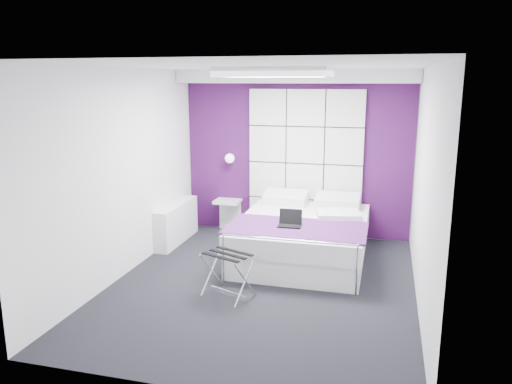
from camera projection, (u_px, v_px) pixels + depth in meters
floor at (263, 285)px, 6.09m from camera, size 4.40×4.40×0.00m
ceiling at (263, 66)px, 5.52m from camera, size 4.40×4.40×0.00m
wall_back at (296, 154)px, 7.88m from camera, size 3.60×0.00×3.60m
wall_left at (124, 174)px, 6.25m from camera, size 0.00×4.40×4.40m
wall_right at (425, 189)px, 5.36m from camera, size 0.00×4.40×4.40m
accent_wall at (296, 154)px, 7.87m from camera, size 3.58×0.02×2.58m
soffit at (295, 76)px, 7.38m from camera, size 3.58×0.50×0.20m
headboard at (305, 163)px, 7.81m from camera, size 1.80×0.08×2.30m
skylight at (275, 71)px, 6.09m from camera, size 1.36×0.86×0.12m
wall_lamp at (230, 158)px, 8.02m from camera, size 0.15×0.15×0.15m
radiator at (177, 223)px, 7.67m from camera, size 0.22×1.20×0.60m
bed at (303, 236)px, 6.95m from camera, size 1.78×2.15×0.75m
nightstand at (228, 201)px, 8.15m from camera, size 0.41×0.32×0.05m
luggage_rack at (228, 275)px, 5.73m from camera, size 0.52×0.38×0.51m
laptop at (290, 222)px, 6.43m from camera, size 0.29×0.21×0.21m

